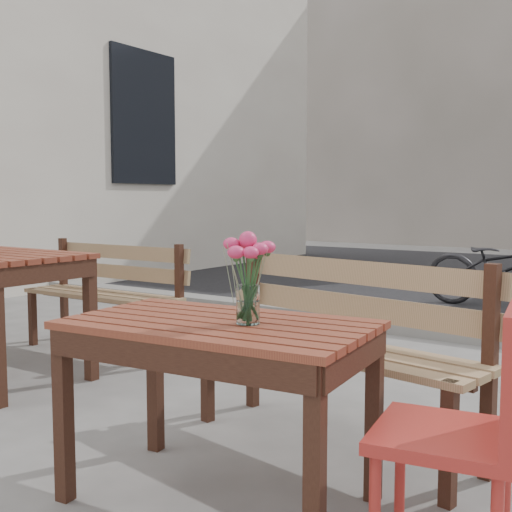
{
  "coord_description": "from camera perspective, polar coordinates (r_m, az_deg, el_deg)",
  "views": [
    {
      "loc": [
        1.24,
        -1.98,
        1.11
      ],
      "look_at": [
        -0.02,
        -0.11,
        0.9
      ],
      "focal_mm": 45.0,
      "sensor_mm": 36.0,
      "label": 1
    }
  ],
  "objects": [
    {
      "name": "ground",
      "position": [
        2.59,
        1.86,
        -20.18
      ],
      "size": [
        80.0,
        80.0,
        0.0
      ],
      "primitive_type": "plane",
      "color": "#615E5C",
      "rests_on": "ground"
    },
    {
      "name": "bicycle",
      "position": [
        6.85,
        21.2,
        -0.97
      ],
      "size": [
        1.6,
        0.62,
        0.83
      ],
      "primitive_type": "imported",
      "rotation": [
        0.0,
        0.0,
        1.53
      ],
      "color": "black",
      "rests_on": "ground"
    },
    {
      "name": "main_table",
      "position": [
        2.34,
        -3.36,
        -8.43
      ],
      "size": [
        1.14,
        0.73,
        0.67
      ],
      "rotation": [
        0.0,
        0.0,
        0.1
      ],
      "color": "maroon",
      "rests_on": "ground"
    },
    {
      "name": "red_chair",
      "position": [
        2.0,
        18.68,
        -13.67
      ],
      "size": [
        0.46,
        0.46,
        0.81
      ],
      "rotation": [
        0.0,
        0.0,
        -1.42
      ],
      "color": "#AC2822",
      "rests_on": "ground"
    },
    {
      "name": "main_vase",
      "position": [
        2.23,
        -0.72,
        -0.96
      ],
      "size": [
        0.18,
        0.18,
        0.32
      ],
      "color": "white",
      "rests_on": "main_table"
    },
    {
      "name": "main_bench",
      "position": [
        2.93,
        7.81,
        -6.23
      ],
      "size": [
        1.46,
        0.65,
        0.88
      ],
      "rotation": [
        0.0,
        0.0,
        -0.17
      ],
      "color": "olive",
      "rests_on": "ground"
    },
    {
      "name": "second_bench",
      "position": [
        4.78,
        -12.82,
        -2.34
      ],
      "size": [
        1.31,
        0.4,
        0.81
      ],
      "rotation": [
        0.0,
        0.0,
        0.01
      ],
      "color": "olive",
      "rests_on": "ground"
    }
  ]
}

